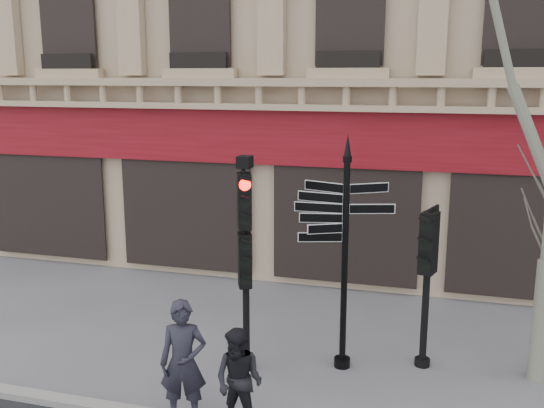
{
  "coord_description": "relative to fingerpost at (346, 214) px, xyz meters",
  "views": [
    {
      "loc": [
        2.1,
        -8.72,
        5.01
      ],
      "look_at": [
        -0.55,
        0.6,
        2.94
      ],
      "focal_mm": 40.0,
      "sensor_mm": 36.0,
      "label": 1
    }
  ],
  "objects": [
    {
      "name": "fingerpost",
      "position": [
        0.0,
        0.0,
        0.0
      ],
      "size": [
        1.89,
        1.89,
        4.08
      ],
      "rotation": [
        0.0,
        0.0,
        0.11
      ],
      "color": "black",
      "rests_on": "ground"
    },
    {
      "name": "traffic_signal_main",
      "position": [
        -1.59,
        -0.52,
        -0.39
      ],
      "size": [
        0.5,
        0.44,
        3.73
      ],
      "rotation": [
        0.0,
        0.0,
        0.43
      ],
      "color": "black",
      "rests_on": "ground"
    },
    {
      "name": "ground",
      "position": [
        -0.61,
        -1.04,
        -2.74
      ],
      "size": [
        80.0,
        80.0,
        0.0
      ],
      "primitive_type": "plane",
      "color": "#5A5A5E",
      "rests_on": "ground"
    },
    {
      "name": "pedestrian_a",
      "position": [
        -1.95,
        -2.34,
        -1.8
      ],
      "size": [
        0.78,
        0.61,
        1.87
      ],
      "primitive_type": "imported",
      "rotation": [
        0.0,
        0.0,
        0.27
      ],
      "color": "#21202B",
      "rests_on": "ground"
    },
    {
      "name": "pedestrian_b",
      "position": [
        -1.1,
        -2.34,
        -1.97
      ],
      "size": [
        0.84,
        0.7,
        1.54
      ],
      "primitive_type": "imported",
      "rotation": [
        0.0,
        0.0,
        -0.17
      ],
      "color": "black",
      "rests_on": "ground"
    },
    {
      "name": "traffic_signal_secondary",
      "position": [
        1.35,
        0.42,
        -0.8
      ],
      "size": [
        0.54,
        0.46,
        2.78
      ],
      "rotation": [
        0.0,
        0.0,
        -0.3
      ],
      "color": "black",
      "rests_on": "ground"
    }
  ]
}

